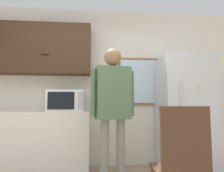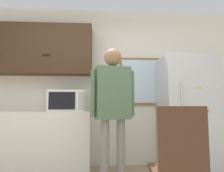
{
  "view_description": "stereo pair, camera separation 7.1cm",
  "coord_description": "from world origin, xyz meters",
  "px_view_note": "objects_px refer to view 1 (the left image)",
  "views": [
    {
      "loc": [
        0.03,
        -1.55,
        0.99
      ],
      "look_at": [
        0.26,
        1.04,
        1.25
      ],
      "focal_mm": 32.0,
      "sensor_mm": 36.0,
      "label": 1
    },
    {
      "loc": [
        0.1,
        -1.55,
        0.99
      ],
      "look_at": [
        0.26,
        1.04,
        1.25
      ],
      "focal_mm": 32.0,
      "sensor_mm": 36.0,
      "label": 2
    }
  ],
  "objects_px": {
    "person": "(113,99)",
    "refrigerator": "(185,113)",
    "microwave": "(66,101)",
    "chair": "(182,162)"
  },
  "relations": [
    {
      "from": "microwave",
      "to": "refrigerator",
      "type": "bearing_deg",
      "value": -0.73
    },
    {
      "from": "refrigerator",
      "to": "chair",
      "type": "relative_size",
      "value": 1.79
    },
    {
      "from": "microwave",
      "to": "refrigerator",
      "type": "relative_size",
      "value": 0.3
    },
    {
      "from": "microwave",
      "to": "chair",
      "type": "distance_m",
      "value": 1.95
    },
    {
      "from": "microwave",
      "to": "chair",
      "type": "xyz_separation_m",
      "value": [
        1.15,
        -1.48,
        -0.54
      ]
    },
    {
      "from": "microwave",
      "to": "chair",
      "type": "bearing_deg",
      "value": -52.32
    },
    {
      "from": "refrigerator",
      "to": "chair",
      "type": "xyz_separation_m",
      "value": [
        -0.73,
        -1.46,
        -0.35
      ]
    },
    {
      "from": "person",
      "to": "chair",
      "type": "xyz_separation_m",
      "value": [
        0.48,
        -0.97,
        -0.55
      ]
    },
    {
      "from": "microwave",
      "to": "chair",
      "type": "height_order",
      "value": "microwave"
    },
    {
      "from": "person",
      "to": "refrigerator",
      "type": "relative_size",
      "value": 0.99
    }
  ]
}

